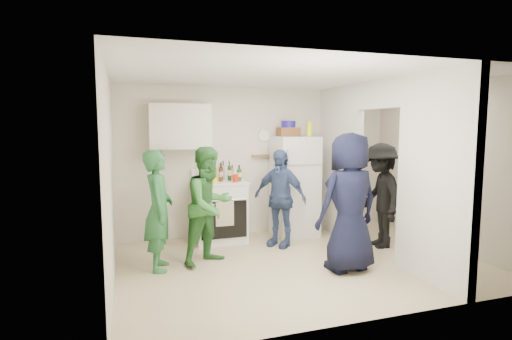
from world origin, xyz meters
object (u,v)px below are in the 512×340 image
(fridge, at_px, (294,186))
(person_navy, at_px, (349,202))
(person_green_center, at_px, (210,205))
(stove, at_px, (219,211))
(blue_bowl, at_px, (288,124))
(wicker_basket, at_px, (288,132))
(yellow_cup_stack_top, at_px, (310,129))
(person_nook, at_px, (381,195))
(person_green_left, at_px, (159,210))
(person_denim, at_px, (280,198))

(fridge, xyz_separation_m, person_navy, (-0.01, -1.78, 0.05))
(person_green_center, bearing_deg, stove, 39.63)
(fridge, height_order, blue_bowl, blue_bowl)
(blue_bowl, bearing_deg, person_green_center, -147.14)
(stove, xyz_separation_m, wicker_basket, (1.20, 0.02, 1.27))
(fridge, bearing_deg, yellow_cup_stack_top, -24.44)
(wicker_basket, bearing_deg, person_nook, -44.59)
(stove, bearing_deg, person_green_center, -109.72)
(yellow_cup_stack_top, bearing_deg, blue_bowl, 154.89)
(wicker_basket, xyz_separation_m, person_green_left, (-2.23, -1.04, -0.98))
(wicker_basket, relative_size, person_nook, 0.22)
(blue_bowl, bearing_deg, fridge, -26.57)
(wicker_basket, xyz_separation_m, person_denim, (-0.37, -0.56, -1.01))
(person_green_left, bearing_deg, person_denim, -68.18)
(fridge, relative_size, wicker_basket, 4.81)
(stove, xyz_separation_m, person_navy, (1.29, -1.81, 0.40))
(person_green_center, bearing_deg, blue_bowl, 2.21)
(stove, xyz_separation_m, person_green_left, (-1.03, -1.02, 0.29))
(blue_bowl, height_order, person_denim, blue_bowl)
(wicker_basket, relative_size, person_navy, 0.20)
(yellow_cup_stack_top, bearing_deg, person_green_center, -155.52)
(stove, distance_m, person_green_left, 1.47)
(yellow_cup_stack_top, height_order, person_navy, yellow_cup_stack_top)
(blue_bowl, relative_size, person_green_left, 0.15)
(person_green_left, xyz_separation_m, person_nook, (3.32, -0.04, 0.02))
(person_nook, bearing_deg, person_navy, -40.75)
(stove, distance_m, person_green_center, 1.09)
(person_denim, distance_m, person_navy, 1.36)
(yellow_cup_stack_top, xyz_separation_m, person_navy, (-0.23, -1.68, -0.92))
(stove, xyz_separation_m, person_nook, (2.29, -1.06, 0.31))
(fridge, bearing_deg, person_nook, -45.98)
(person_navy, bearing_deg, wicker_basket, -94.67)
(fridge, distance_m, person_navy, 1.78)
(fridge, bearing_deg, person_navy, -90.43)
(person_green_left, xyz_separation_m, person_denim, (1.86, 0.48, -0.03))
(wicker_basket, height_order, blue_bowl, blue_bowl)
(yellow_cup_stack_top, xyz_separation_m, person_nook, (0.77, -0.93, -1.01))
(person_denim, bearing_deg, stove, -162.85)
(wicker_basket, xyz_separation_m, blue_bowl, (0.00, 0.00, 0.13))
(wicker_basket, relative_size, person_green_center, 0.22)
(stove, relative_size, fridge, 0.58)
(blue_bowl, xyz_separation_m, person_denim, (-0.37, -0.56, -1.14))
(yellow_cup_stack_top, height_order, person_green_center, yellow_cup_stack_top)
(person_green_left, relative_size, person_navy, 0.88)
(stove, relative_size, wicker_basket, 2.80)
(person_green_center, bearing_deg, person_nook, -32.25)
(stove, bearing_deg, person_nook, -24.75)
(person_green_left, bearing_deg, wicker_basket, -57.69)
(stove, bearing_deg, wicker_basket, 0.96)
(person_green_left, height_order, person_navy, person_navy)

